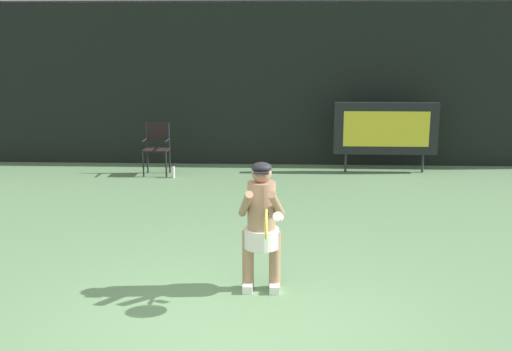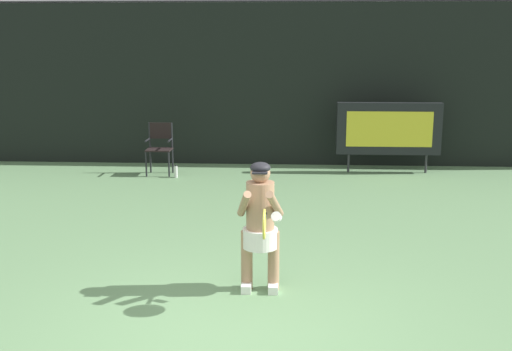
{
  "view_description": "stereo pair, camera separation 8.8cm",
  "coord_description": "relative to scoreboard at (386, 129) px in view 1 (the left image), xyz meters",
  "views": [
    {
      "loc": [
        0.51,
        -5.22,
        2.71
      ],
      "look_at": [
        0.17,
        2.4,
        1.05
      ],
      "focal_mm": 42.53,
      "sensor_mm": 36.0,
      "label": 1
    },
    {
      "loc": [
        0.6,
        -5.22,
        2.71
      ],
      "look_at": [
        0.17,
        2.4,
        1.05
      ],
      "focal_mm": 42.53,
      "sensor_mm": 36.0,
      "label": 2
    }
  ],
  "objects": [
    {
      "name": "backdrop_screen",
      "position": [
        -2.7,
        0.81,
        0.86
      ],
      "size": [
        18.0,
        0.12,
        3.66
      ],
      "color": "black",
      "rests_on": "ground"
    },
    {
      "name": "water_bottle",
      "position": [
        -4.44,
        -0.76,
        -0.82
      ],
      "size": [
        0.07,
        0.07,
        0.27
      ],
      "color": "silver",
      "rests_on": "ground"
    },
    {
      "name": "umpire_chair",
      "position": [
        -4.84,
        -0.42,
        -0.33
      ],
      "size": [
        0.52,
        0.44,
        1.08
      ],
      "color": "black",
      "rests_on": "ground"
    },
    {
      "name": "ground",
      "position": [
        -2.7,
        -7.87,
        -0.96
      ],
      "size": [
        18.0,
        22.0,
        0.03
      ],
      "color": "#5E8459"
    },
    {
      "name": "scoreboard",
      "position": [
        0.0,
        0.0,
        0.0
      ],
      "size": [
        2.2,
        0.21,
        1.5
      ],
      "color": "black",
      "rests_on": "ground"
    },
    {
      "name": "tennis_racket",
      "position": [
        -2.35,
        -7.0,
        -0.02
      ],
      "size": [
        0.03,
        0.6,
        0.31
      ],
      "rotation": [
        0.0,
        0.0,
        -0.03
      ],
      "color": "black"
    },
    {
      "name": "tennis_player",
      "position": [
        -2.41,
        -6.5,
        -0.15
      ],
      "size": [
        0.53,
        0.6,
        1.46
      ],
      "color": "white",
      "rests_on": "ground"
    }
  ]
}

